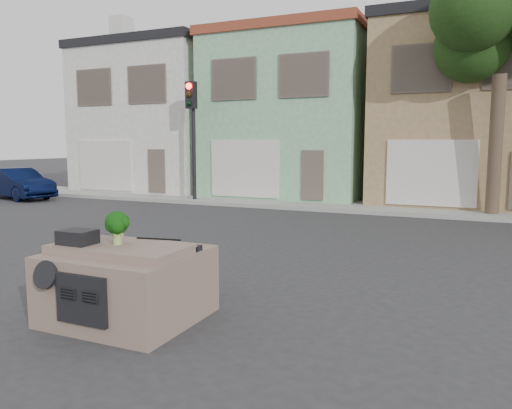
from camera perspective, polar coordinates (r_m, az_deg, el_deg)
The scene contains 12 objects.
ground_plane at distance 10.09m, azimuth -3.56°, elevation -7.54°, with size 120.00×120.00×0.00m, color #303033.
sidewalk at distance 19.82m, azimuth 10.69°, elevation -0.20°, with size 40.00×3.00×0.15m, color gray.
townhouse_white at distance 27.91m, azimuth -9.88°, elevation 9.50°, with size 7.20×8.20×7.55m, color silver.
townhouse_mint at distance 24.53m, azimuth 5.03°, elevation 9.92°, with size 7.20×8.20×7.55m, color #82B78B.
townhouse_tan at distance 23.17m, azimuth 23.09°, elevation 9.56°, with size 7.20×8.20×7.55m, color #987A53.
navy_sedan at distance 25.21m, azimuth -25.48°, elevation 0.59°, with size 1.48×4.23×1.39m, color black.
traffic_signal at distance 21.24m, azimuth -7.26°, elevation 7.03°, with size 0.40×0.40×5.10m, color black.
tree_near at distance 18.52m, azimuth 26.00°, elevation 11.66°, with size 4.40×4.00×8.50m, color #1B3711.
car_dashboard at distance 7.51m, azimuth -14.41°, elevation -8.45°, with size 2.00×1.80×1.12m, color #796256.
instrument_hump at distance 7.49m, azimuth -19.72°, elevation -3.52°, with size 0.48×0.38×0.20m, color black.
wiper_arm at distance 7.51m, azimuth -11.06°, elevation -3.88°, with size 0.70×0.03×0.02m, color black.
broccoli at distance 7.26m, azimuth -15.61°, elevation -2.55°, with size 0.40×0.40×0.48m, color black.
Camera 1 is at (4.55, -8.64, 2.54)m, focal length 35.00 mm.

